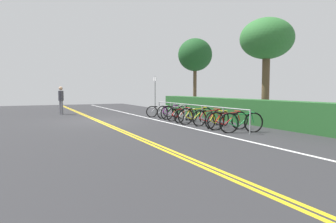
{
  "coord_description": "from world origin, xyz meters",
  "views": [
    {
      "loc": [
        14.94,
        -3.3,
        1.57
      ],
      "look_at": [
        3.89,
        2.01,
        0.66
      ],
      "focal_mm": 32.13,
      "sensor_mm": 36.0,
      "label": 1
    }
  ],
  "objects_px": {
    "bicycle_1": "(170,112)",
    "sign_post_near": "(155,92)",
    "bicycle_7": "(217,119)",
    "bicycle_5": "(196,116)",
    "bicycle_3": "(180,114)",
    "bicycle_8": "(228,121)",
    "bicycle_2": "(175,112)",
    "pedestrian": "(61,98)",
    "tree_mid": "(267,40)",
    "bicycle_6": "(209,117)",
    "bicycle_4": "(186,116)",
    "bicycle_9": "(241,122)",
    "bike_rack": "(193,109)",
    "tree_near_left": "(195,55)",
    "bicycle_0": "(160,111)"
  },
  "relations": [
    {
      "from": "tree_mid",
      "to": "bicycle_3",
      "type": "bearing_deg",
      "value": -128.78
    },
    {
      "from": "tree_mid",
      "to": "bicycle_5",
      "type": "bearing_deg",
      "value": -106.63
    },
    {
      "from": "bicycle_9",
      "to": "sign_post_near",
      "type": "height_order",
      "value": "sign_post_near"
    },
    {
      "from": "bicycle_3",
      "to": "bicycle_7",
      "type": "bearing_deg",
      "value": 2.19
    },
    {
      "from": "bicycle_0",
      "to": "bicycle_1",
      "type": "relative_size",
      "value": 0.97
    },
    {
      "from": "bicycle_2",
      "to": "bicycle_3",
      "type": "height_order",
      "value": "bicycle_2"
    },
    {
      "from": "bicycle_7",
      "to": "pedestrian",
      "type": "relative_size",
      "value": 0.9
    },
    {
      "from": "bicycle_0",
      "to": "bicycle_2",
      "type": "relative_size",
      "value": 0.93
    },
    {
      "from": "bicycle_3",
      "to": "bicycle_5",
      "type": "xyz_separation_m",
      "value": [
        1.58,
        -0.05,
        0.05
      ]
    },
    {
      "from": "bicycle_2",
      "to": "pedestrian",
      "type": "height_order",
      "value": "pedestrian"
    },
    {
      "from": "bicycle_8",
      "to": "bicycle_7",
      "type": "bearing_deg",
      "value": 176.43
    },
    {
      "from": "bicycle_5",
      "to": "tree_near_left",
      "type": "bearing_deg",
      "value": 149.65
    },
    {
      "from": "bicycle_2",
      "to": "tree_near_left",
      "type": "distance_m",
      "value": 7.06
    },
    {
      "from": "bicycle_7",
      "to": "tree_mid",
      "type": "bearing_deg",
      "value": 99.19
    },
    {
      "from": "bicycle_3",
      "to": "bicycle_8",
      "type": "xyz_separation_m",
      "value": [
        3.81,
        0.07,
        0.04
      ]
    },
    {
      "from": "bicycle_0",
      "to": "bicycle_8",
      "type": "relative_size",
      "value": 0.92
    },
    {
      "from": "bicycle_2",
      "to": "bicycle_9",
      "type": "xyz_separation_m",
      "value": [
        5.43,
        -0.07,
        0.01
      ]
    },
    {
      "from": "bike_rack",
      "to": "tree_near_left",
      "type": "distance_m",
      "value": 8.35
    },
    {
      "from": "tree_mid",
      "to": "pedestrian",
      "type": "bearing_deg",
      "value": -137.86
    },
    {
      "from": "bicycle_4",
      "to": "bicycle_5",
      "type": "relative_size",
      "value": 0.83
    },
    {
      "from": "sign_post_near",
      "to": "bicycle_8",
      "type": "bearing_deg",
      "value": -0.45
    },
    {
      "from": "bicycle_2",
      "to": "bicycle_4",
      "type": "xyz_separation_m",
      "value": [
        1.53,
        -0.19,
        -0.05
      ]
    },
    {
      "from": "sign_post_near",
      "to": "tree_mid",
      "type": "height_order",
      "value": "tree_mid"
    },
    {
      "from": "bicycle_0",
      "to": "bicycle_4",
      "type": "distance_m",
      "value": 3.07
    },
    {
      "from": "bicycle_8",
      "to": "pedestrian",
      "type": "distance_m",
      "value": 11.48
    },
    {
      "from": "bicycle_2",
      "to": "bicycle_4",
      "type": "height_order",
      "value": "bicycle_2"
    },
    {
      "from": "bicycle_2",
      "to": "bicycle_9",
      "type": "bearing_deg",
      "value": -0.69
    },
    {
      "from": "bicycle_0",
      "to": "bicycle_4",
      "type": "bearing_deg",
      "value": -0.14
    },
    {
      "from": "bicycle_5",
      "to": "tree_mid",
      "type": "bearing_deg",
      "value": 73.37
    },
    {
      "from": "bicycle_1",
      "to": "bicycle_9",
      "type": "xyz_separation_m",
      "value": [
        6.14,
        -0.08,
        0.02
      ]
    },
    {
      "from": "sign_post_near",
      "to": "tree_mid",
      "type": "xyz_separation_m",
      "value": [
        6.07,
        3.04,
        2.42
      ]
    },
    {
      "from": "bicycle_0",
      "to": "bicycle_1",
      "type": "distance_m",
      "value": 0.86
    },
    {
      "from": "bicycle_0",
      "to": "bicycle_3",
      "type": "xyz_separation_m",
      "value": [
        2.32,
        0.09,
        0.0
      ]
    },
    {
      "from": "bicycle_9",
      "to": "pedestrian",
      "type": "bearing_deg",
      "value": -155.67
    },
    {
      "from": "bicycle_2",
      "to": "sign_post_near",
      "type": "height_order",
      "value": "sign_post_near"
    },
    {
      "from": "bicycle_4",
      "to": "bicycle_9",
      "type": "distance_m",
      "value": 3.91
    },
    {
      "from": "pedestrian",
      "to": "bicycle_1",
      "type": "bearing_deg",
      "value": 45.71
    },
    {
      "from": "bike_rack",
      "to": "bicycle_2",
      "type": "relative_size",
      "value": 4.51
    },
    {
      "from": "pedestrian",
      "to": "tree_mid",
      "type": "distance_m",
      "value": 12.49
    },
    {
      "from": "bicycle_1",
      "to": "sign_post_near",
      "type": "height_order",
      "value": "sign_post_near"
    },
    {
      "from": "bicycle_0",
      "to": "bicycle_8",
      "type": "bearing_deg",
      "value": 1.43
    },
    {
      "from": "bicycle_2",
      "to": "tree_near_left",
      "type": "xyz_separation_m",
      "value": [
        -4.6,
        3.93,
        3.63
      ]
    },
    {
      "from": "bicycle_2",
      "to": "bicycle_7",
      "type": "relative_size",
      "value": 1.12
    },
    {
      "from": "bicycle_0",
      "to": "bicycle_3",
      "type": "relative_size",
      "value": 0.95
    },
    {
      "from": "pedestrian",
      "to": "tree_mid",
      "type": "relative_size",
      "value": 0.36
    },
    {
      "from": "bicycle_7",
      "to": "bicycle_5",
      "type": "bearing_deg",
      "value": -173.61
    },
    {
      "from": "bicycle_3",
      "to": "bicycle_8",
      "type": "height_order",
      "value": "bicycle_8"
    },
    {
      "from": "bicycle_1",
      "to": "bicycle_4",
      "type": "height_order",
      "value": "bicycle_1"
    },
    {
      "from": "bicycle_3",
      "to": "sign_post_near",
      "type": "relative_size",
      "value": 0.72
    },
    {
      "from": "bicycle_6",
      "to": "bicycle_7",
      "type": "bearing_deg",
      "value": -6.07
    }
  ]
}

